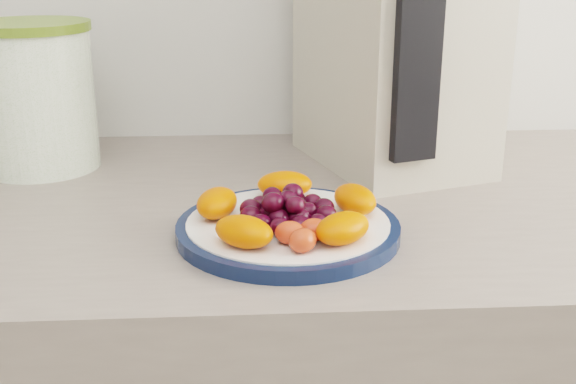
{
  "coord_description": "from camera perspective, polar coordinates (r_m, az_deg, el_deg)",
  "views": [
    {
      "loc": [
        -0.01,
        0.36,
        1.2
      ],
      "look_at": [
        0.03,
        1.07,
        0.95
      ],
      "focal_mm": 45.0,
      "sensor_mm": 36.0,
      "label": 1
    }
  ],
  "objects": [
    {
      "name": "canister_lid",
      "position": [
        1.03,
        -19.9,
        12.23
      ],
      "size": [
        0.19,
        0.19,
        0.01
      ],
      "primitive_type": "cylinder",
      "rotation": [
        0.0,
        0.0,
        0.21
      ],
      "color": "olive",
      "rests_on": "canister"
    },
    {
      "name": "appliance_panel",
      "position": [
        0.87,
        10.16,
        10.43
      ],
      "size": [
        0.06,
        0.04,
        0.25
      ],
      "primitive_type": "cube",
      "rotation": [
        0.0,
        0.0,
        0.31
      ],
      "color": "black",
      "rests_on": "appliance_body"
    },
    {
      "name": "appliance_body",
      "position": [
        1.01,
        8.39,
        11.46
      ],
      "size": [
        0.26,
        0.31,
        0.33
      ],
      "primitive_type": "cube",
      "rotation": [
        0.0,
        0.0,
        0.31
      ],
      "color": "#BAB09D",
      "rests_on": "counter"
    },
    {
      "name": "fruit_plate",
      "position": [
        0.76,
        0.08,
        -1.46
      ],
      "size": [
        0.21,
        0.2,
        0.04
      ],
      "color": "#FF4600",
      "rests_on": "plate_face"
    },
    {
      "name": "plate_rim",
      "position": [
        0.77,
        -0.0,
        -2.98
      ],
      "size": [
        0.24,
        0.24,
        0.01
      ],
      "primitive_type": "cylinder",
      "color": "#0F1D3D",
      "rests_on": "counter"
    },
    {
      "name": "plate_face",
      "position": [
        0.77,
        -0.0,
        -2.91
      ],
      "size": [
        0.22,
        0.22,
        0.02
      ],
      "primitive_type": "cylinder",
      "color": "white",
      "rests_on": "counter"
    },
    {
      "name": "canister",
      "position": [
        1.04,
        -19.28,
        6.81
      ],
      "size": [
        0.19,
        0.19,
        0.19
      ],
      "primitive_type": "cylinder",
      "rotation": [
        0.0,
        0.0,
        0.21
      ],
      "color": "#3E7313",
      "rests_on": "counter"
    }
  ]
}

